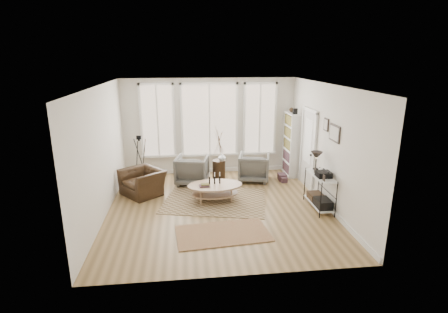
{
  "coord_description": "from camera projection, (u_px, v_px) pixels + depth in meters",
  "views": [
    {
      "loc": [
        -0.75,
        -7.71,
        3.51
      ],
      "look_at": [
        0.2,
        0.6,
        1.1
      ],
      "focal_mm": 28.0,
      "sensor_mm": 36.0,
      "label": 1
    }
  ],
  "objects": [
    {
      "name": "door",
      "position": [
        308.0,
        147.0,
        9.48
      ],
      "size": [
        0.09,
        1.06,
        2.22
      ],
      "color": "silver",
      "rests_on": "ground"
    },
    {
      "name": "room",
      "position": [
        219.0,
        150.0,
        8.05
      ],
      "size": [
        5.5,
        5.54,
        2.9
      ],
      "color": "#99794B",
      "rests_on": "ground"
    },
    {
      "name": "book_stack_far",
      "position": [
        284.0,
        179.0,
        10.1
      ],
      "size": [
        0.18,
        0.23,
        0.15
      ],
      "primitive_type": "cube",
      "rotation": [
        0.0,
        0.0,
        0.01
      ],
      "color": "brown",
      "rests_on": "ground"
    },
    {
      "name": "armchair_left",
      "position": [
        192.0,
        170.0,
        9.89
      ],
      "size": [
        1.04,
        1.06,
        0.81
      ],
      "primitive_type": "imported",
      "rotation": [
        0.0,
        0.0,
        2.93
      ],
      "color": "#605F5B",
      "rests_on": "ground"
    },
    {
      "name": "armchair_right",
      "position": [
        254.0,
        167.0,
        10.15
      ],
      "size": [
        1.05,
        1.06,
        0.8
      ],
      "primitive_type": "imported",
      "rotation": [
        0.0,
        0.0,
        2.89
      ],
      "color": "#605F5B",
      "rests_on": "ground"
    },
    {
      "name": "book_stack_near",
      "position": [
        282.0,
        177.0,
        10.25
      ],
      "size": [
        0.25,
        0.3,
        0.19
      ],
      "primitive_type": "cube",
      "rotation": [
        0.0,
        0.0,
        -0.05
      ],
      "color": "brown",
      "rests_on": "ground"
    },
    {
      "name": "rug_main",
      "position": [
        215.0,
        200.0,
        8.81
      ],
      "size": [
        2.85,
        2.38,
        0.01
      ],
      "primitive_type": "cube",
      "rotation": [
        0.0,
        0.0,
        -0.22
      ],
      "color": "brown",
      "rests_on": "ground"
    },
    {
      "name": "low_shelf",
      "position": [
        320.0,
        188.0,
        8.25
      ],
      "size": [
        0.38,
        1.08,
        1.3
      ],
      "color": "white",
      "rests_on": "ground"
    },
    {
      "name": "bookcase",
      "position": [
        291.0,
        144.0,
        10.54
      ],
      "size": [
        0.31,
        0.85,
        2.06
      ],
      "color": "white",
      "rests_on": "ground"
    },
    {
      "name": "wall_art",
      "position": [
        332.0,
        131.0,
        7.92
      ],
      "size": [
        0.04,
        0.88,
        0.44
      ],
      "color": "black",
      "rests_on": "ground"
    },
    {
      "name": "side_table",
      "position": [
        219.0,
        154.0,
        10.17
      ],
      "size": [
        0.38,
        0.38,
        1.6
      ],
      "color": "#332215",
      "rests_on": "ground"
    },
    {
      "name": "accent_chair",
      "position": [
        143.0,
        182.0,
        9.15
      ],
      "size": [
        1.36,
        1.34,
        0.66
      ],
      "primitive_type": "imported",
      "rotation": [
        0.0,
        0.0,
        -0.88
      ],
      "color": "#332215",
      "rests_on": "ground"
    },
    {
      "name": "vase",
      "position": [
        222.0,
        157.0,
        10.16
      ],
      "size": [
        0.26,
        0.26,
        0.22
      ],
      "primitive_type": "imported",
      "rotation": [
        0.0,
        0.0,
        0.26
      ],
      "color": "silver",
      "rests_on": "side_table"
    },
    {
      "name": "bay_window",
      "position": [
        210.0,
        121.0,
        10.56
      ],
      "size": [
        4.14,
        0.12,
        2.24
      ],
      "color": "tan",
      "rests_on": "ground"
    },
    {
      "name": "coffee_table",
      "position": [
        215.0,
        188.0,
        8.71
      ],
      "size": [
        1.42,
        0.95,
        0.63
      ],
      "color": "#A4815F",
      "rests_on": "ground"
    },
    {
      "name": "rug_runner",
      "position": [
        223.0,
        233.0,
        7.16
      ],
      "size": [
        1.98,
        1.22,
        0.01
      ],
      "primitive_type": "cube",
      "rotation": [
        0.0,
        0.0,
        0.09
      ],
      "color": "brown",
      "rests_on": "ground"
    },
    {
      "name": "tripod_camera",
      "position": [
        140.0,
        161.0,
        9.96
      ],
      "size": [
        0.48,
        0.48,
        1.37
      ],
      "color": "black",
      "rests_on": "ground"
    }
  ]
}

